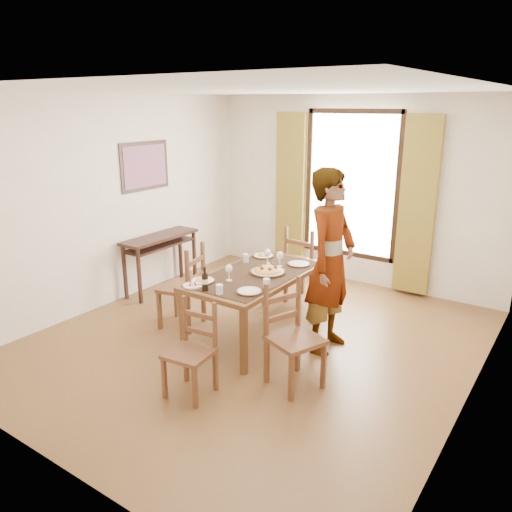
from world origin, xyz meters
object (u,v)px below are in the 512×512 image
Objects in this scene: console_table at (160,243)px; man at (331,262)px; pasta_platter at (268,269)px; dining_table at (256,279)px.

man is (2.76, -0.26, 0.30)m from console_table.
man reaches higher than pasta_platter.
man is at bearing -5.45° from console_table.
pasta_platter reaches higher than dining_table.
dining_table is 0.88m from man.
pasta_platter is at bearing 36.23° from dining_table.
dining_table is at bearing -13.47° from console_table.
dining_table is at bearing 104.74° from man.
dining_table is 0.86× the size of man.
man is 4.91× the size of pasta_platter.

